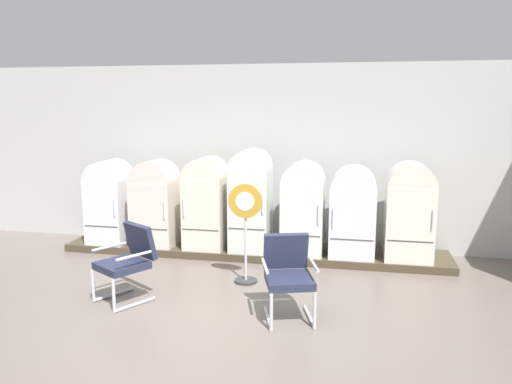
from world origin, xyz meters
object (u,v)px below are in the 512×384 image
(refrigerator_2, at_px, (206,200))
(armchair_right, at_px, (288,272))
(refrigerator_6, at_px, (409,209))
(sign_stand, at_px, (245,234))
(armchair_left, at_px, (128,258))
(refrigerator_1, at_px, (155,201))
(refrigerator_3, at_px, (251,197))
(refrigerator_0, at_px, (110,199))
(refrigerator_5, at_px, (353,209))
(refrigerator_4, at_px, (303,205))

(refrigerator_2, height_order, armchair_right, refrigerator_2)
(refrigerator_6, relative_size, sign_stand, 1.06)
(refrigerator_2, xyz_separation_m, armchair_left, (-0.40, -2.09, -0.36))
(refrigerator_1, distance_m, sign_stand, 2.17)
(refrigerator_2, height_order, refrigerator_3, refrigerator_3)
(refrigerator_6, height_order, sign_stand, refrigerator_6)
(refrigerator_3, height_order, refrigerator_6, refrigerator_3)
(armchair_right, xyz_separation_m, sign_stand, (-0.73, 1.00, 0.15))
(refrigerator_0, xyz_separation_m, armchair_left, (1.32, -2.09, -0.31))
(refrigerator_0, height_order, refrigerator_1, refrigerator_1)
(refrigerator_5, relative_size, armchair_left, 1.47)
(refrigerator_1, xyz_separation_m, sign_stand, (1.81, -1.18, -0.17))
(refrigerator_0, bearing_deg, armchair_right, -33.16)
(armchair_right, bearing_deg, refrigerator_0, 146.84)
(armchair_right, bearing_deg, refrigerator_1, 139.29)
(refrigerator_0, height_order, refrigerator_4, refrigerator_4)
(sign_stand, bearing_deg, refrigerator_5, 38.82)
(refrigerator_1, height_order, sign_stand, refrigerator_1)
(refrigerator_5, height_order, armchair_left, refrigerator_5)
(refrigerator_3, bearing_deg, sign_stand, -81.56)
(refrigerator_4, height_order, refrigerator_6, refrigerator_6)
(armchair_left, bearing_deg, refrigerator_2, 79.30)
(refrigerator_6, bearing_deg, sign_stand, -152.66)
(refrigerator_1, height_order, refrigerator_5, refrigerator_1)
(refrigerator_3, height_order, armchair_left, refrigerator_3)
(refrigerator_4, relative_size, armchair_left, 1.52)
(refrigerator_3, xyz_separation_m, sign_stand, (0.17, -1.17, -0.30))
(refrigerator_6, bearing_deg, armchair_right, -125.41)
(refrigerator_1, height_order, refrigerator_2, refrigerator_2)
(refrigerator_6, distance_m, armchair_right, 2.70)
(sign_stand, bearing_deg, refrigerator_0, 155.55)
(refrigerator_5, bearing_deg, refrigerator_2, 178.84)
(refrigerator_1, bearing_deg, refrigerator_3, -0.53)
(refrigerator_6, bearing_deg, refrigerator_2, 179.53)
(refrigerator_2, bearing_deg, refrigerator_6, -0.47)
(armchair_left, distance_m, sign_stand, 1.60)
(refrigerator_3, bearing_deg, refrigerator_4, 0.08)
(refrigerator_2, distance_m, refrigerator_3, 0.76)
(sign_stand, bearing_deg, armchair_right, -53.94)
(refrigerator_4, distance_m, armchair_left, 2.89)
(armchair_left, relative_size, armchair_right, 1.00)
(refrigerator_3, xyz_separation_m, refrigerator_6, (2.45, 0.01, -0.09))
(armchair_left, bearing_deg, sign_stand, 33.89)
(refrigerator_1, bearing_deg, refrigerator_6, -0.06)
(refrigerator_2, height_order, sign_stand, refrigerator_2)
(refrigerator_1, distance_m, refrigerator_6, 4.09)
(refrigerator_0, relative_size, refrigerator_1, 0.98)
(refrigerator_0, height_order, refrigerator_3, refrigerator_3)
(refrigerator_1, distance_m, refrigerator_4, 2.48)
(refrigerator_5, distance_m, armchair_left, 3.45)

